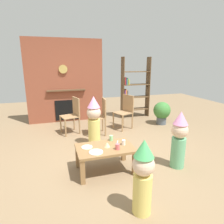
% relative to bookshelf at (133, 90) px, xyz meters
% --- Properties ---
extents(ground_plane, '(12.00, 12.00, 0.00)m').
position_rel_bookshelf_xyz_m(ground_plane, '(-1.48, -2.40, -0.87)').
color(ground_plane, '#846B4C').
extents(brick_fireplace_feature, '(2.20, 0.28, 2.40)m').
position_rel_bookshelf_xyz_m(brick_fireplace_feature, '(-2.08, 0.20, 0.33)').
color(brick_fireplace_feature, brown).
rests_on(brick_fireplace_feature, ground_plane).
extents(bookshelf, '(0.90, 0.28, 1.90)m').
position_rel_bookshelf_xyz_m(bookshelf, '(0.00, 0.00, 0.00)').
color(bookshelf, brown).
rests_on(bookshelf, ground_plane).
extents(coffee_table, '(0.92, 0.59, 0.42)m').
position_rel_bookshelf_xyz_m(coffee_table, '(-1.74, -2.92, -0.52)').
color(coffee_table, olive).
rests_on(coffee_table, ground_plane).
extents(paper_cup_near_left, '(0.06, 0.06, 0.09)m').
position_rel_bookshelf_xyz_m(paper_cup_near_left, '(-1.42, -2.92, -0.40)').
color(paper_cup_near_left, silver).
rests_on(paper_cup_near_left, coffee_table).
extents(paper_cup_near_right, '(0.07, 0.07, 0.09)m').
position_rel_bookshelf_xyz_m(paper_cup_near_right, '(-1.57, -3.05, -0.40)').
color(paper_cup_near_right, '#E5666B').
rests_on(paper_cup_near_right, coffee_table).
extents(paper_cup_center, '(0.06, 0.06, 0.10)m').
position_rel_bookshelf_xyz_m(paper_cup_center, '(-1.56, -2.69, -0.40)').
color(paper_cup_center, '#8CD18C').
rests_on(paper_cup_center, coffee_table).
extents(paper_plate_front, '(0.22, 0.22, 0.01)m').
position_rel_bookshelf_xyz_m(paper_plate_front, '(-1.92, -3.06, -0.44)').
color(paper_plate_front, white).
rests_on(paper_plate_front, coffee_table).
extents(paper_plate_rear, '(0.17, 0.17, 0.01)m').
position_rel_bookshelf_xyz_m(paper_plate_rear, '(-2.02, -2.84, -0.44)').
color(paper_plate_rear, white).
rests_on(paper_plate_rear, coffee_table).
extents(birthday_cake_slice, '(0.10, 0.10, 0.08)m').
position_rel_bookshelf_xyz_m(birthday_cake_slice, '(-1.70, -2.91, -0.41)').
color(birthday_cake_slice, '#EAC68C').
rests_on(birthday_cake_slice, coffee_table).
extents(table_fork, '(0.08, 0.14, 0.01)m').
position_rel_bookshelf_xyz_m(table_fork, '(-1.49, -2.79, -0.44)').
color(table_fork, silver).
rests_on(table_fork, coffee_table).
extents(child_with_cone_hat, '(0.26, 0.26, 0.94)m').
position_rel_bookshelf_xyz_m(child_with_cone_hat, '(-1.57, -3.95, -0.37)').
color(child_with_cone_hat, '#E0CC66').
rests_on(child_with_cone_hat, ground_plane).
extents(child_in_pink, '(0.27, 0.27, 0.98)m').
position_rel_bookshelf_xyz_m(child_in_pink, '(-0.52, -3.16, -0.35)').
color(child_in_pink, '#66B27F').
rests_on(child_in_pink, ground_plane).
extents(child_by_the_chairs, '(0.30, 0.30, 1.07)m').
position_rel_bookshelf_xyz_m(child_by_the_chairs, '(-1.68, -1.83, -0.30)').
color(child_by_the_chairs, '#E0CC66').
rests_on(child_by_the_chairs, ground_plane).
extents(dining_chair_left, '(0.49, 0.49, 0.90)m').
position_rel_bookshelf_xyz_m(dining_chair_left, '(-2.02, -0.93, -0.36)').
color(dining_chair_left, '#9E7A51').
rests_on(dining_chair_left, ground_plane).
extents(dining_chair_middle, '(0.43, 0.43, 0.90)m').
position_rel_bookshelf_xyz_m(dining_chair_middle, '(-1.39, -1.22, -0.36)').
color(dining_chair_middle, '#9E7A51').
rests_on(dining_chair_middle, ground_plane).
extents(dining_chair_right, '(0.52, 0.52, 0.90)m').
position_rel_bookshelf_xyz_m(dining_chair_right, '(-0.63, -0.98, -0.36)').
color(dining_chair_right, '#9E7A51').
rests_on(dining_chair_right, ground_plane).
extents(potted_plant_tall, '(0.48, 0.48, 0.65)m').
position_rel_bookshelf_xyz_m(potted_plant_tall, '(0.49, -0.97, -0.50)').
color(potted_plant_tall, '#4C5660').
rests_on(potted_plant_tall, ground_plane).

